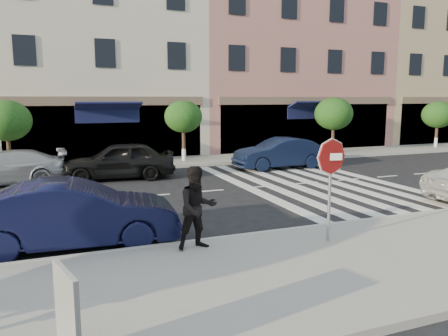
# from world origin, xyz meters

# --- Properties ---
(ground) EXTENTS (120.00, 120.00, 0.00)m
(ground) POSITION_xyz_m (0.00, 0.00, 0.00)
(ground) COLOR black
(ground) RESTS_ON ground
(sidewalk_near) EXTENTS (60.00, 4.50, 0.15)m
(sidewalk_near) POSITION_xyz_m (0.00, -3.75, 0.07)
(sidewalk_near) COLOR gray
(sidewalk_near) RESTS_ON ground
(sidewalk_far) EXTENTS (60.00, 3.00, 0.15)m
(sidewalk_far) POSITION_xyz_m (0.00, 11.00, 0.07)
(sidewalk_far) COLOR gray
(sidewalk_far) RESTS_ON ground
(building_centre) EXTENTS (11.00, 9.00, 11.00)m
(building_centre) POSITION_xyz_m (-0.50, 17.00, 5.50)
(building_centre) COLOR beige
(building_centre) RESTS_ON ground
(building_east_mid) EXTENTS (13.00, 9.00, 13.00)m
(building_east_mid) POSITION_xyz_m (11.50, 17.00, 6.50)
(building_east_mid) COLOR #AE6E67
(building_east_mid) RESTS_ON ground
(building_east_far) EXTENTS (12.00, 9.00, 12.00)m
(building_east_far) POSITION_xyz_m (24.00, 17.00, 6.00)
(building_east_far) COLOR tan
(building_east_far) RESTS_ON ground
(street_tree_wb) EXTENTS (2.10, 2.10, 3.06)m
(street_tree_wb) POSITION_xyz_m (-5.00, 10.80, 2.31)
(street_tree_wb) COLOR #473323
(street_tree_wb) RESTS_ON sidewalk_far
(street_tree_c) EXTENTS (1.90, 1.90, 3.04)m
(street_tree_c) POSITION_xyz_m (3.00, 10.80, 2.36)
(street_tree_c) COLOR #473323
(street_tree_c) RESTS_ON sidewalk_far
(street_tree_ea) EXTENTS (2.20, 2.20, 3.19)m
(street_tree_ea) POSITION_xyz_m (12.00, 10.80, 2.39)
(street_tree_ea) COLOR #473323
(street_tree_ea) RESTS_ON sidewalk_far
(street_tree_eb) EXTENTS (2.00, 2.00, 2.94)m
(street_tree_eb) POSITION_xyz_m (20.00, 10.80, 2.22)
(street_tree_eb) COLOR #473323
(street_tree_eb) RESTS_ON sidewalk_far
(stop_sign) EXTENTS (0.80, 0.22, 2.30)m
(stop_sign) POSITION_xyz_m (2.42, -2.62, 1.84)
(stop_sign) COLOR gray
(stop_sign) RESTS_ON sidewalk_near
(walker) EXTENTS (0.89, 0.72, 1.76)m
(walker) POSITION_xyz_m (-0.43, -2.00, 1.03)
(walker) COLOR black
(walker) RESTS_ON sidewalk_near
(poster_board) EXTENTS (0.35, 0.81, 1.26)m
(poster_board) POSITION_xyz_m (-3.11, -5.50, 0.76)
(poster_board) COLOR beige
(poster_board) RESTS_ON sidewalk_near
(car_near_mid) EXTENTS (4.65, 1.95, 1.50)m
(car_near_mid) POSITION_xyz_m (-2.81, -0.52, 0.75)
(car_near_mid) COLOR black
(car_near_mid) RESTS_ON ground
(car_far_left) EXTENTS (4.57, 2.03, 1.30)m
(car_far_left) POSITION_xyz_m (-4.95, 7.99, 0.65)
(car_far_left) COLOR #A0A1A6
(car_far_left) RESTS_ON ground
(car_far_mid) EXTENTS (4.69, 2.34, 1.53)m
(car_far_mid) POSITION_xyz_m (-0.69, 7.60, 0.77)
(car_far_mid) COLOR black
(car_far_mid) RESTS_ON ground
(car_far_right) EXTENTS (4.39, 1.53, 1.45)m
(car_far_right) POSITION_xyz_m (6.79, 7.60, 0.72)
(car_far_right) COLOR black
(car_far_right) RESTS_ON ground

